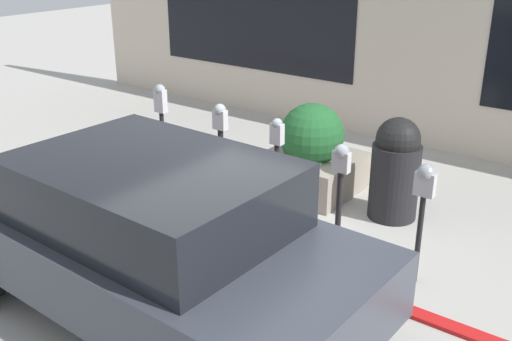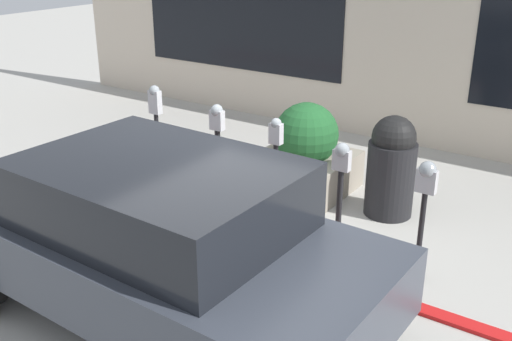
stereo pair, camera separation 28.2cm
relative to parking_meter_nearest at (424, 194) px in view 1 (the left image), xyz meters
name	(u,v)px [view 1 (the left image)]	position (x,y,z in m)	size (l,w,h in m)	color
ground_plane	(248,248)	(1.78, 0.47, -0.98)	(40.00, 40.00, 0.00)	#ADAAA3
curb_strip	(244,249)	(1.78, 0.55, -0.96)	(14.49, 0.16, 0.04)	red
building_facade	(419,40)	(1.78, -4.00, 0.75)	(14.49, 0.17, 3.43)	beige
parking_meter_nearest	(424,194)	(0.00, 0.00, 0.00)	(0.20, 0.17, 1.28)	black
parking_meter_second	(340,176)	(0.92, -0.02, -0.05)	(0.19, 0.16, 1.28)	black
parking_meter_middle	(277,156)	(1.74, -0.01, -0.01)	(0.14, 0.12, 1.41)	black
parking_meter_fourth	(221,140)	(2.60, -0.05, 0.00)	(0.17, 0.15, 1.43)	black
parking_meter_farthest	(162,118)	(3.56, -0.02, 0.10)	(0.16, 0.13, 1.53)	black
planter_box	(311,155)	(2.09, -1.34, -0.47)	(1.22, 1.18, 1.22)	gray
parked_car_front	(145,233)	(1.81, 1.96, -0.17)	(4.52, 2.02, 1.53)	#383D47
trash_bin	(395,169)	(0.83, -1.24, -0.33)	(0.60, 0.60, 1.28)	black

